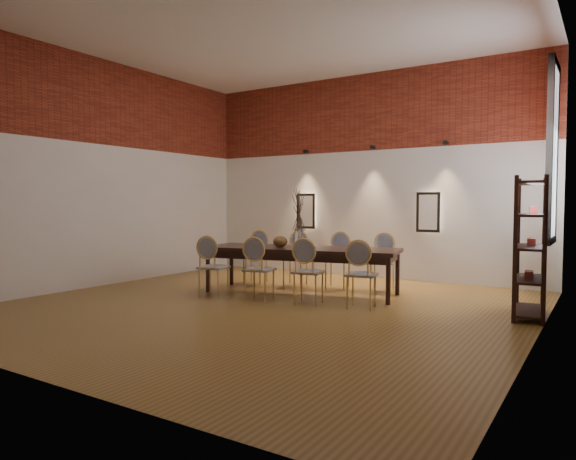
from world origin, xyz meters
The scene contains 31 objects.
floor centered at (0.00, 0.00, -0.01)m, with size 7.00×7.00×0.02m, color olive.
ceiling centered at (0.00, 0.00, 4.01)m, with size 7.00×7.00×0.02m, color silver.
wall_back centered at (0.00, 3.55, 2.00)m, with size 7.00×0.10×4.00m, color silver.
wall_front centered at (0.00, -3.55, 2.00)m, with size 7.00×0.10×4.00m, color silver.
wall_left centered at (-3.55, 0.00, 2.00)m, with size 0.10×7.00×4.00m, color silver.
wall_right centered at (3.55, 0.00, 2.00)m, with size 0.10×7.00×4.00m, color silver.
brick_band_back centered at (0.00, 3.48, 3.25)m, with size 7.00×0.02×1.50m, color maroon.
brick_band_left centered at (-3.48, 0.00, 3.25)m, with size 0.02×7.00×1.50m, color maroon.
brick_band_right centered at (3.48, 0.00, 3.25)m, with size 0.02×7.00×1.50m, color maroon.
niche_left centered at (-1.30, 3.45, 1.30)m, with size 0.36×0.06×0.66m, color #FFEAC6.
niche_right centered at (1.30, 3.45, 1.30)m, with size 0.36×0.06×0.66m, color #FFEAC6.
spot_fixture_left centered at (-1.30, 3.42, 2.55)m, with size 0.08×0.08×0.10m, color black.
spot_fixture_mid centered at (0.20, 3.42, 2.55)m, with size 0.08×0.08×0.10m, color black.
spot_fixture_right centered at (1.60, 3.42, 2.55)m, with size 0.08×0.08×0.10m, color black.
window_glass centered at (3.46, 2.00, 2.15)m, with size 0.02×0.78×2.38m, color silver.
window_frame centered at (3.44, 2.00, 2.15)m, with size 0.08×0.90×2.50m, color black.
window_mullion centered at (3.44, 2.00, 2.15)m, with size 0.06×0.06×2.40m, color black.
dining_table centered at (-0.08, 1.17, 0.38)m, with size 3.12×1.00×0.75m, color black.
chair_near_a centered at (-1.07, 0.17, 0.47)m, with size 0.44×0.44×0.94m, color tan, non-canonical shape.
chair_near_b centered at (-0.31, 0.33, 0.47)m, with size 0.44×0.44×0.94m, color tan, non-canonical shape.
chair_near_c centered at (0.45, 0.48, 0.47)m, with size 0.44×0.44×0.94m, color tan, non-canonical shape.
chair_near_d centered at (1.22, 0.63, 0.47)m, with size 0.44×0.44×0.94m, color tan, non-canonical shape.
chair_far_a centered at (-1.38, 1.71, 0.47)m, with size 0.44×0.44×0.94m, color tan, non-canonical shape.
chair_far_b centered at (-0.61, 1.86, 0.47)m, with size 0.44×0.44×0.94m, color tan, non-canonical shape.
chair_far_c centered at (0.15, 2.01, 0.47)m, with size 0.44×0.44×0.94m, color tan, non-canonical shape.
chair_far_d centered at (0.92, 2.16, 0.47)m, with size 0.44×0.44×0.94m, color tan, non-canonical shape.
vase centered at (-0.12, 1.16, 0.90)m, with size 0.14×0.14×0.30m, color silver.
dried_branches centered at (-0.12, 1.16, 1.35)m, with size 0.50×0.50×0.70m, color #432F26, non-canonical shape.
bowl centered at (-0.41, 1.05, 0.84)m, with size 0.24×0.24×0.18m, color brown.
book centered at (-0.13, 1.28, 0.77)m, with size 0.26×0.18×0.03m, color #8B0F55.
shelving_rack centered at (3.28, 1.25, 0.90)m, with size 0.38×1.00×1.80m, color black, non-canonical shape.
Camera 1 is at (4.13, -5.93, 1.46)m, focal length 32.00 mm.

